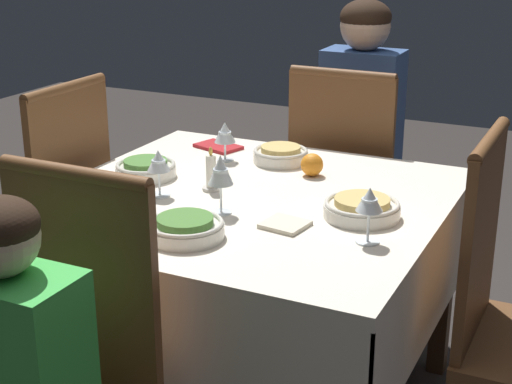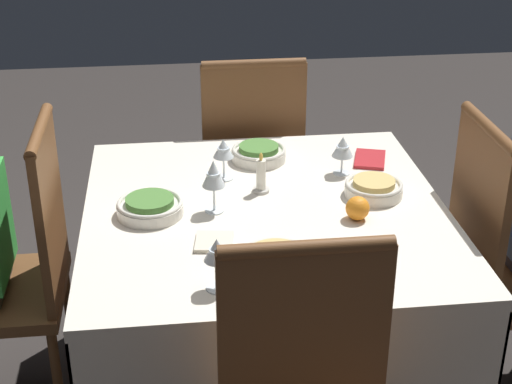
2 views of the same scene
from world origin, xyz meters
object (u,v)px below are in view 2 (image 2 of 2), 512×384
(bowl_north, at_px, (150,206))
(wine_glass_north, at_px, (213,175))
(bowl_south, at_px, (374,188))
(napkin_spare_side, at_px, (370,159))
(chair_north, at_px, (19,265))
(chair_east, at_px, (251,163))
(wine_glass_south, at_px, (343,148))
(bowl_west, at_px, (276,262))
(candle_centerpiece, at_px, (261,178))
(napkin_red_folded, at_px, (214,242))
(orange_fruit, at_px, (358,208))
(wine_glass_west, at_px, (217,252))
(bowl_east, at_px, (259,153))
(wine_glass_east, at_px, (223,150))
(dining_table, at_px, (265,236))
(chair_south, at_px, (507,257))

(bowl_north, height_order, wine_glass_north, wine_glass_north)
(bowl_south, height_order, napkin_spare_side, bowl_south)
(chair_north, height_order, chair_east, same)
(wine_glass_south, bearing_deg, bowl_west, 152.41)
(wine_glass_south, distance_m, candle_centerpiece, 0.31)
(napkin_red_folded, bearing_deg, wine_glass_north, -4.22)
(chair_east, distance_m, candle_centerpiece, 0.73)
(wine_glass_south, bearing_deg, orange_fruit, 175.80)
(wine_glass_west, distance_m, napkin_spare_side, 0.96)
(wine_glass_north, bearing_deg, napkin_red_folded, 175.78)
(bowl_north, xyz_separation_m, wine_glass_west, (-0.44, -0.17, 0.08))
(wine_glass_south, relative_size, bowl_east, 0.70)
(bowl_south, relative_size, wine_glass_east, 1.31)
(bowl_north, bearing_deg, candle_centerpiece, -72.25)
(napkin_spare_side, bearing_deg, bowl_east, 82.28)
(wine_glass_east, height_order, orange_fruit, wine_glass_east)
(dining_table, height_order, chair_north, chair_north)
(chair_east, relative_size, wine_glass_east, 7.10)
(orange_fruit, bearing_deg, chair_east, 13.72)
(chair_south, relative_size, napkin_red_folded, 8.02)
(wine_glass_south, bearing_deg, wine_glass_north, 116.38)
(chair_east, distance_m, napkin_spare_side, 0.64)
(chair_north, relative_size, candle_centerpiece, 7.38)
(bowl_west, relative_size, wine_glass_west, 1.44)
(chair_north, height_order, napkin_red_folded, chair_north)
(wine_glass_west, relative_size, candle_centerpiece, 1.08)
(bowl_east, bearing_deg, napkin_spare_side, -97.72)
(bowl_north, xyz_separation_m, orange_fruit, (-0.11, -0.62, 0.01))
(bowl_east, bearing_deg, chair_north, 109.02)
(wine_glass_east, bearing_deg, bowl_north, 133.02)
(chair_north, xyz_separation_m, orange_fruit, (-0.19, -1.05, 0.24))
(bowl_south, bearing_deg, chair_north, 87.83)
(bowl_north, distance_m, candle_centerpiece, 0.37)
(napkin_red_folded, bearing_deg, chair_north, 64.59)
(chair_north, bearing_deg, bowl_south, 87.83)
(bowl_west, xyz_separation_m, candle_centerpiece, (0.48, -0.02, 0.02))
(candle_centerpiece, bearing_deg, chair_north, 92.11)
(dining_table, distance_m, chair_north, 0.80)
(wine_glass_north, height_order, napkin_red_folded, wine_glass_north)
(wine_glass_north, xyz_separation_m, orange_fruit, (-0.10, -0.42, -0.09))
(napkin_red_folded, bearing_deg, bowl_south, -64.80)
(chair_north, bearing_deg, napkin_red_folded, 64.59)
(napkin_red_folded, bearing_deg, bowl_north, 41.15)
(chair_north, relative_size, napkin_spare_side, 5.56)
(bowl_north, height_order, bowl_west, same)
(chair_south, bearing_deg, chair_north, 84.86)
(chair_south, xyz_separation_m, bowl_south, (0.10, 0.43, 0.23))
(chair_south, height_order, bowl_west, chair_south)
(candle_centerpiece, xyz_separation_m, orange_fruit, (-0.22, -0.26, -0.01))
(wine_glass_north, relative_size, napkin_red_folded, 1.36)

